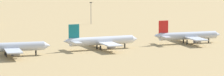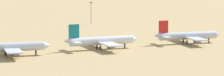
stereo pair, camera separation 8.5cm
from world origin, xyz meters
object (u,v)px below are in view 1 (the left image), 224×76
(parked_jet_teal_4, at_px, (101,41))
(parked_jet_red_5, at_px, (187,36))
(light_pole_east, at_px, (91,11))
(parked_jet_navy_3, at_px, (8,47))

(parked_jet_teal_4, distance_m, parked_jet_red_5, 50.27)
(parked_jet_teal_4, height_order, light_pole_east, light_pole_east)
(parked_jet_navy_3, bearing_deg, parked_jet_red_5, 10.95)
(parked_jet_navy_3, relative_size, light_pole_east, 2.70)
(parked_jet_navy_3, bearing_deg, parked_jet_teal_4, 12.04)
(parked_jet_teal_4, height_order, parked_jet_red_5, parked_jet_teal_4)
(parked_jet_red_5, bearing_deg, light_pole_east, 102.14)
(parked_jet_teal_4, bearing_deg, parked_jet_red_5, 2.89)
(parked_jet_teal_4, bearing_deg, light_pole_east, 72.21)
(parked_jet_navy_3, distance_m, parked_jet_red_5, 98.57)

